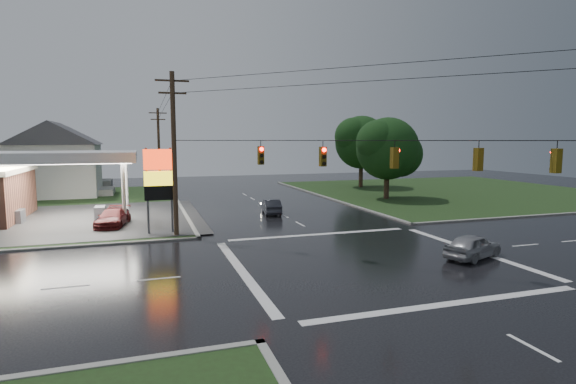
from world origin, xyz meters
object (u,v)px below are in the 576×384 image
object	(u,v)px
pylon_sign	(159,177)
house_near	(57,158)
utility_pole_n	(159,148)
car_north	(271,206)
utility_pole_nw	(174,152)
tree_ne_near	(389,149)
car_crossing	(473,246)
car_pump	(113,218)
tree_ne_far	(362,142)
house_far	(64,155)

from	to	relation	value
pylon_sign	house_near	distance (m)	27.56
utility_pole_n	car_north	xyz separation A→B (m)	(8.70, -21.56, -4.81)
utility_pole_nw	car_north	xyz separation A→B (m)	(8.70, 6.94, -5.07)
tree_ne_near	car_crossing	bearing A→B (deg)	-109.73
house_near	car_crossing	distance (m)	46.16
car_north	car_pump	xyz separation A→B (m)	(-13.02, -1.94, 0.03)
utility_pole_nw	tree_ne_near	size ratio (longest dim) A/B	1.22
house_near	tree_ne_far	bearing A→B (deg)	-3.01
utility_pole_n	house_far	world-z (taller)	utility_pole_n
utility_pole_n	tree_ne_near	world-z (taller)	utility_pole_n
pylon_sign	house_near	size ratio (longest dim) A/B	0.54
tree_ne_near	car_north	distance (m)	16.68
pylon_sign	car_north	xyz separation A→B (m)	(9.70, 5.94, -3.36)
house_near	utility_pole_nw	bearing A→B (deg)	-66.63
utility_pole_nw	car_pump	bearing A→B (deg)	130.79
car_crossing	house_near	bearing A→B (deg)	14.25
pylon_sign	tree_ne_near	xyz separation A→B (m)	(24.64, 11.49, 1.55)
tree_ne_near	tree_ne_far	distance (m)	12.39
house_far	tree_ne_far	xyz separation A→B (m)	(39.10, -14.01, 1.77)
house_far	car_crossing	bearing A→B (deg)	-60.80
pylon_sign	utility_pole_nw	xyz separation A→B (m)	(1.00, -1.00, 1.71)
tree_ne_near	tree_ne_far	bearing A→B (deg)	75.93
tree_ne_near	car_north	size ratio (longest dim) A/B	2.26
pylon_sign	car_crossing	xyz separation A→B (m)	(16.22, -12.00, -3.33)
car_north	car_crossing	xyz separation A→B (m)	(6.52, -17.94, 0.03)
tree_ne_near	car_north	xyz separation A→B (m)	(-14.94, -5.55, -4.91)
utility_pole_nw	car_pump	size ratio (longest dim) A/B	2.34
pylon_sign	car_crossing	bearing A→B (deg)	-36.49
tree_ne_near	car_pump	distance (m)	29.35
pylon_sign	car_pump	bearing A→B (deg)	129.64
house_near	pylon_sign	bearing A→B (deg)	-67.72
utility_pole_nw	car_crossing	size ratio (longest dim) A/B	2.76
car_north	car_pump	distance (m)	13.16
utility_pole_n	car_crossing	xyz separation A→B (m)	(15.22, -39.50, -4.79)
tree_ne_far	car_crossing	xyz separation A→B (m)	(-11.43, -35.49, -5.50)
pylon_sign	tree_ne_near	size ratio (longest dim) A/B	0.67
tree_ne_near	car_pump	size ratio (longest dim) A/B	1.91
house_far	car_crossing	size ratio (longest dim) A/B	2.77
tree_ne_far	car_pump	distance (m)	37.00
house_far	tree_ne_far	bearing A→B (deg)	-19.71
tree_ne_far	car_crossing	size ratio (longest dim) A/B	2.45
house_far	car_north	xyz separation A→B (m)	(21.15, -31.56, -3.75)
car_crossing	utility_pole_n	bearing A→B (deg)	-0.10
house_near	car_pump	distance (m)	22.95
utility_pole_n	pylon_sign	bearing A→B (deg)	-92.08
car_north	utility_pole_nw	bearing A→B (deg)	46.43
utility_pole_n	car_crossing	distance (m)	42.60
car_pump	utility_pole_n	bearing A→B (deg)	90.61
car_north	utility_pole_n	bearing A→B (deg)	-60.19
house_near	car_north	xyz separation A→B (m)	(20.15, -19.56, -3.75)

